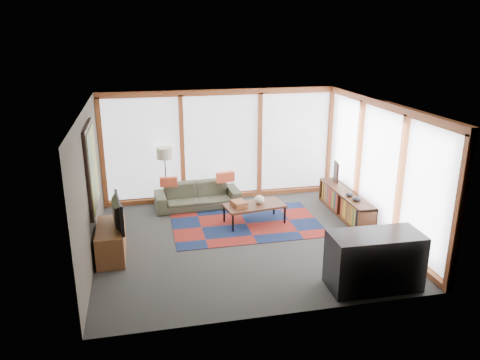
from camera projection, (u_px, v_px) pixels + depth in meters
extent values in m
plane|color=#292826|center=(244.00, 240.00, 9.02)|extent=(5.50, 5.50, 0.00)
cube|color=#494136|center=(89.00, 187.00, 8.06)|extent=(0.04, 5.00, 2.60)
cube|color=#494136|center=(286.00, 231.00, 6.29)|extent=(5.50, 0.04, 2.60)
cube|color=silver|center=(245.00, 106.00, 8.21)|extent=(5.50, 5.00, 0.04)
cube|color=white|center=(221.00, 145.00, 10.91)|extent=(5.30, 0.02, 2.35)
cube|color=white|center=(380.00, 167.00, 9.16)|extent=(0.02, 4.80, 2.35)
cube|color=black|center=(91.00, 168.00, 8.27)|extent=(0.05, 1.35, 1.55)
cube|color=gold|center=(93.00, 168.00, 8.27)|extent=(0.02, 1.20, 1.40)
cube|color=maroon|center=(246.00, 224.00, 9.77)|extent=(3.04, 1.96, 0.01)
imported|color=#38392A|center=(197.00, 196.00, 10.61)|extent=(1.93, 0.83, 0.55)
cube|color=#DA5131|center=(169.00, 182.00, 10.34)|extent=(0.39, 0.15, 0.21)
cube|color=#DA5131|center=(225.00, 177.00, 10.64)|extent=(0.43, 0.19, 0.23)
cube|color=brown|center=(239.00, 204.00, 9.60)|extent=(0.33, 0.38, 0.11)
ellipsoid|color=beige|center=(259.00, 200.00, 9.73)|extent=(0.22, 0.22, 0.18)
ellipsoid|color=black|center=(357.00, 199.00, 9.55)|extent=(0.22, 0.22, 0.09)
ellipsoid|color=black|center=(349.00, 194.00, 9.82)|extent=(0.19, 0.19, 0.08)
cube|color=black|center=(336.00, 172.00, 10.73)|extent=(0.11, 0.35, 0.45)
cube|color=brown|center=(111.00, 241.00, 8.32)|extent=(0.48, 1.14, 0.57)
imported|color=black|center=(114.00, 213.00, 8.12)|extent=(0.25, 0.96, 0.55)
cube|color=black|center=(374.00, 261.00, 7.28)|extent=(1.44, 0.70, 0.90)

